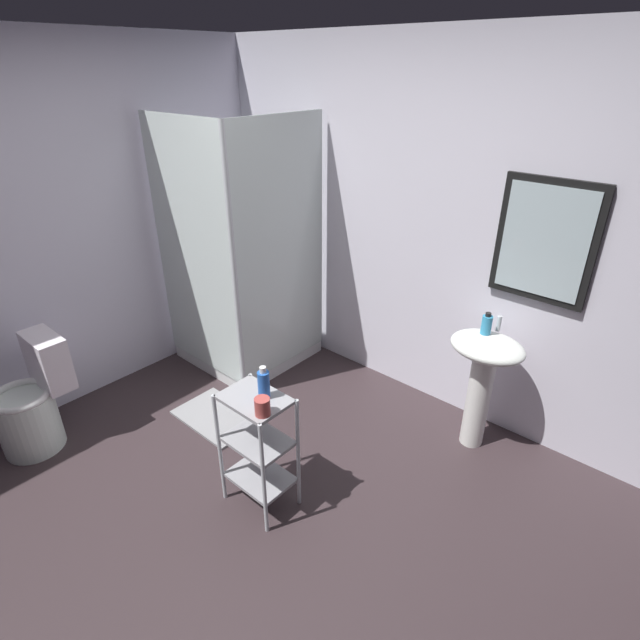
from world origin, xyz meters
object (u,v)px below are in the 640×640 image
object	(u,v)px
storage_cart	(258,443)
toilet	(33,404)
pedestal_sink	(483,370)
hand_soap_bottle	(487,324)
shampoo_bottle_blue	(264,384)
bath_mat	(217,416)
rinse_cup	(262,407)
shower_stall	(245,313)

from	to	relation	value
storage_cart	toilet	bearing A→B (deg)	-156.94
pedestal_sink	toilet	world-z (taller)	pedestal_sink
hand_soap_bottle	shampoo_bottle_blue	bearing A→B (deg)	-115.64
bath_mat	toilet	bearing A→B (deg)	-125.68
pedestal_sink	rinse_cup	world-z (taller)	rinse_cup
toilet	shampoo_bottle_blue	distance (m)	1.73
pedestal_sink	toilet	bearing A→B (deg)	-138.55
shower_stall	shampoo_bottle_blue	xyz separation A→B (m)	(1.25, -0.93, 0.36)
toilet	shower_stall	bearing A→B (deg)	80.62
rinse_cup	hand_soap_bottle	bearing A→B (deg)	69.54
pedestal_sink	bath_mat	xyz separation A→B (m)	(-1.50, -0.98, -0.57)
shampoo_bottle_blue	storage_cart	bearing A→B (deg)	-132.34
shower_stall	rinse_cup	world-z (taller)	shower_stall
hand_soap_bottle	rinse_cup	bearing A→B (deg)	-110.46
storage_cart	hand_soap_bottle	distance (m)	1.54
rinse_cup	toilet	bearing A→B (deg)	-160.70
storage_cart	bath_mat	bearing A→B (deg)	159.25
shower_stall	storage_cart	bearing A→B (deg)	-38.59
shampoo_bottle_blue	bath_mat	xyz separation A→B (m)	(-0.84, 0.27, -0.81)
toilet	storage_cart	xyz separation A→B (m)	(1.48, 0.63, 0.12)
shower_stall	pedestal_sink	bearing A→B (deg)	9.45
pedestal_sink	shampoo_bottle_blue	bearing A→B (deg)	-117.73
storage_cart	bath_mat	xyz separation A→B (m)	(-0.81, 0.31, -0.43)
hand_soap_bottle	shampoo_bottle_blue	xyz separation A→B (m)	(-0.62, -1.28, -0.05)
storage_cart	rinse_cup	distance (m)	0.38
shower_stall	storage_cart	xyz separation A→B (m)	(1.22, -0.97, -0.03)
hand_soap_bottle	bath_mat	distance (m)	1.98
shower_stall	toilet	world-z (taller)	shower_stall
pedestal_sink	shampoo_bottle_blue	world-z (taller)	shampoo_bottle_blue
rinse_cup	pedestal_sink	bearing A→B (deg)	67.57
storage_cart	pedestal_sink	bearing A→B (deg)	61.76
pedestal_sink	storage_cart	size ratio (longest dim) A/B	1.09
hand_soap_bottle	bath_mat	bearing A→B (deg)	-145.17
shower_stall	storage_cart	size ratio (longest dim) A/B	2.70
rinse_cup	bath_mat	bearing A→B (deg)	158.48
pedestal_sink	shower_stall	bearing A→B (deg)	-170.55
pedestal_sink	bath_mat	size ratio (longest dim) A/B	1.35
storage_cart	shampoo_bottle_blue	bearing A→B (deg)	47.66
toilet	shampoo_bottle_blue	xyz separation A→B (m)	(1.52, 0.67, 0.51)
shower_stall	bath_mat	bearing A→B (deg)	-58.44
pedestal_sink	toilet	size ratio (longest dim) A/B	1.07
rinse_cup	bath_mat	xyz separation A→B (m)	(-0.94, 0.37, -0.78)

